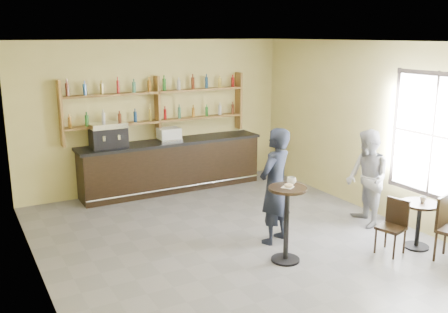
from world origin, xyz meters
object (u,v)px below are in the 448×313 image
pedestal_table (286,225)px  patron_second (367,178)px  man_main (275,186)px  cafe_table (418,225)px  espresso_machine (108,135)px  pastry_case (169,134)px  bar_counter (172,165)px  chair_west (391,227)px

pedestal_table → patron_second: bearing=13.9°
pedestal_table → man_main: man_main is taller
patron_second → man_main: bearing=-76.5°
pedestal_table → cafe_table: size_ratio=1.54×
espresso_machine → pedestal_table: 4.40m
espresso_machine → patron_second: patron_second is taller
man_main → pastry_case: bearing=-107.2°
pastry_case → man_main: size_ratio=0.24×
bar_counter → cafe_table: (2.21, -4.70, -0.17)m
bar_counter → chair_west: size_ratio=4.72×
pastry_case → cafe_table: pastry_case is taller
patron_second → cafe_table: bearing=20.2°
bar_counter → cafe_table: bar_counter is taller
espresso_machine → patron_second: 5.05m
espresso_machine → patron_second: size_ratio=0.41×
pastry_case → patron_second: 4.23m
man_main → chair_west: (1.31, -1.25, -0.52)m
pedestal_table → man_main: 0.82m
espresso_machine → patron_second: (3.54, -3.57, -0.49)m
bar_counter → pedestal_table: 4.09m
man_main → cafe_table: man_main is taller
pastry_case → pedestal_table: pastry_case is taller
cafe_table → pedestal_table: bearing=163.8°
man_main → cafe_table: size_ratio=2.52×
chair_west → espresso_machine: bearing=-161.7°
man_main → patron_second: 1.84m
bar_counter → patron_second: patron_second is taller
pedestal_table → cafe_table: (2.12, -0.61, -0.20)m
chair_west → pedestal_table: bearing=-124.5°
pedestal_table → man_main: (0.26, 0.69, 0.37)m
pastry_case → man_main: bearing=-79.9°
espresso_machine → man_main: (1.71, -3.40, -0.40)m
chair_west → man_main: bearing=-148.4°
pedestal_table → chair_west: 1.67m
espresso_machine → pastry_case: 1.31m
espresso_machine → pedestal_table: size_ratio=0.61×
chair_west → bar_counter: bearing=-175.0°
patron_second → espresso_machine: bearing=-116.3°
pastry_case → pedestal_table: 4.14m
man_main → patron_second: man_main is taller
espresso_machine → chair_west: 5.62m
pastry_case → bar_counter: bearing=3.4°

